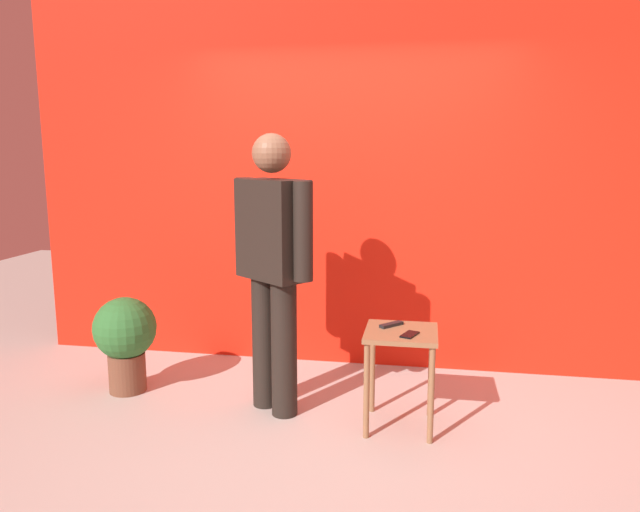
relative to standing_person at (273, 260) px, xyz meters
The scene contains 7 objects.
ground_plane 1.16m from the standing_person, 47.15° to the right, with size 12.00×12.00×0.00m, color #B7B2A8.
back_wall_red 1.24m from the standing_person, 69.51° to the left, with size 5.25×0.12×3.17m, color red.
standing_person is the anchor object (origin of this frame).
side_table 0.98m from the standing_person, ahead, with size 0.44×0.44×0.62m.
cell_phone 0.98m from the standing_person, 12.43° to the right, with size 0.07×0.14×0.01m, color black.
tv_remote 0.85m from the standing_person, ahead, with size 0.04×0.17×0.02m, color black.
potted_plant 1.28m from the standing_person, behind, with size 0.44×0.44×0.69m.
Camera 1 is at (0.58, -3.26, 1.71)m, focal length 33.74 mm.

